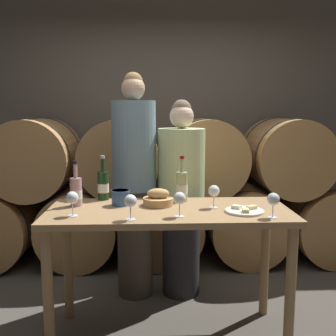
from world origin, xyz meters
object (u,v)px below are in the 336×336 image
object	(u,v)px
person_right	(181,199)
cheese_plate	(245,211)
tasting_table	(169,228)
wine_bottle_rose	(76,191)
blue_crock	(120,197)
wine_glass_right	(214,191)
wine_glass_center	(180,199)
wine_glass_far_right	(273,200)
wine_glass_far_left	(72,198)
person_left	(134,185)
wine_bottle_red	(103,185)
wine_bottle_white	(182,186)
bread_basket	(158,199)
wine_glass_left	(130,201)

from	to	relation	value
person_right	cheese_plate	world-z (taller)	person_right
tasting_table	wine_bottle_rose	world-z (taller)	wine_bottle_rose
blue_crock	cheese_plate	xyz separation A→B (m)	(0.80, -0.21, -0.05)
wine_bottle_rose	wine_glass_right	xyz separation A→B (m)	(0.91, -0.09, 0.01)
wine_glass_center	wine_glass_far_right	xyz separation A→B (m)	(0.55, -0.04, 0.00)
wine_glass_far_left	wine_glass_far_right	distance (m)	1.20
person_left	wine_glass_center	xyz separation A→B (m)	(0.31, -0.83, 0.07)
person_right	wine_bottle_red	xyz separation A→B (m)	(-0.59, -0.35, 0.19)
tasting_table	person_right	world-z (taller)	person_right
person_left	wine_glass_far_right	size ratio (longest dim) A/B	11.97
person_left	tasting_table	bearing A→B (deg)	-68.62
blue_crock	wine_glass_right	size ratio (longest dim) A/B	0.83
cheese_plate	blue_crock	bearing A→B (deg)	164.94
cheese_plate	wine_glass_far_left	bearing A→B (deg)	-177.30
wine_bottle_red	wine_bottle_white	xyz separation A→B (m)	(0.56, -0.08, 0.00)
tasting_table	wine_glass_far_left	world-z (taller)	wine_glass_far_left
cheese_plate	wine_glass_far_right	xyz separation A→B (m)	(0.14, -0.14, 0.10)
wine_bottle_red	cheese_plate	world-z (taller)	wine_bottle_red
person_left	wine_glass_far_right	bearing A→B (deg)	-45.50
blue_crock	wine_glass_far_right	size ratio (longest dim) A/B	0.83
wine_bottle_red	wine_glass_center	bearing A→B (deg)	-43.11
person_right	wine_glass_center	distance (m)	0.86
bread_basket	wine_glass_right	bearing A→B (deg)	-12.65
wine_bottle_rose	blue_crock	xyz separation A→B (m)	(0.29, 0.01, -0.04)
wine_glass_right	tasting_table	bearing A→B (deg)	-176.40
wine_bottle_rose	wine_glass_left	size ratio (longest dim) A/B	2.01
bread_basket	cheese_plate	world-z (taller)	bread_basket
wine_bottle_white	blue_crock	world-z (taller)	wine_bottle_white
cheese_plate	wine_bottle_white	bearing A→B (deg)	140.09
blue_crock	wine_glass_far_left	bearing A→B (deg)	-135.36
blue_crock	bread_basket	xyz separation A→B (m)	(0.25, -0.02, -0.01)
person_right	wine_glass_left	world-z (taller)	person_right
wine_bottle_rose	tasting_table	bearing A→B (deg)	-10.19
blue_crock	tasting_table	bearing A→B (deg)	-19.97
person_right	wine_bottle_red	world-z (taller)	person_right
blue_crock	wine_glass_far_right	bearing A→B (deg)	-20.62
tasting_table	person_right	bearing A→B (deg)	78.67
tasting_table	bread_basket	bearing A→B (deg)	124.31
tasting_table	wine_glass_far_left	xyz separation A→B (m)	(-0.59, -0.15, 0.24)
wine_bottle_red	person_right	bearing A→B (deg)	31.01
tasting_table	wine_bottle_red	bearing A→B (deg)	147.48
wine_glass_far_left	wine_glass_right	size ratio (longest dim) A/B	1.00
tasting_table	wine_glass_far_right	distance (m)	0.70
person_right	person_left	bearing A→B (deg)	-179.99
bread_basket	cheese_plate	size ratio (longest dim) A/B	0.83
tasting_table	wine_bottle_red	size ratio (longest dim) A/B	4.92
person_left	wine_glass_right	world-z (taller)	person_left
cheese_plate	wine_glass_right	xyz separation A→B (m)	(-0.18, 0.12, 0.10)
wine_glass_center	wine_bottle_red	bearing A→B (deg)	136.89
person_right	wine_glass_right	bearing A→B (deg)	-75.07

